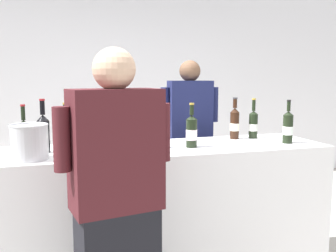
% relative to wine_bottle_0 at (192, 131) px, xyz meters
% --- Properties ---
extents(wall_back, '(8.00, 0.10, 2.80)m').
position_rel_wine_bottle_0_xyz_m(wall_back, '(-0.16, 2.67, 0.27)').
color(wall_back, white).
rests_on(wall_back, ground_plane).
extents(counter, '(2.33, 0.67, 1.02)m').
position_rel_wine_bottle_0_xyz_m(counter, '(-0.16, 0.07, -0.62)').
color(counter, white).
rests_on(counter, ground_plane).
extents(wine_bottle_0, '(0.08, 0.08, 0.32)m').
position_rel_wine_bottle_0_xyz_m(wine_bottle_0, '(0.00, 0.00, 0.00)').
color(wine_bottle_0, black).
rests_on(wine_bottle_0, counter).
extents(wine_bottle_1, '(0.08, 0.08, 0.31)m').
position_rel_wine_bottle_0_xyz_m(wine_bottle_1, '(-0.37, -0.13, 0.01)').
color(wine_bottle_1, black).
rests_on(wine_bottle_1, counter).
extents(wine_bottle_2, '(0.08, 0.08, 0.30)m').
position_rel_wine_bottle_0_xyz_m(wine_bottle_2, '(-0.50, 0.23, 0.00)').
color(wine_bottle_2, black).
rests_on(wine_bottle_2, counter).
extents(wine_bottle_3, '(0.07, 0.07, 0.34)m').
position_rel_wine_bottle_0_xyz_m(wine_bottle_3, '(0.46, 0.25, 0.01)').
color(wine_bottle_3, black).
rests_on(wine_bottle_3, counter).
extents(wine_bottle_4, '(0.08, 0.08, 0.36)m').
position_rel_wine_bottle_0_xyz_m(wine_bottle_4, '(-1.00, 0.10, 0.02)').
color(wine_bottle_4, black).
rests_on(wine_bottle_4, counter).
extents(wine_bottle_5, '(0.07, 0.07, 0.32)m').
position_rel_wine_bottle_0_xyz_m(wine_bottle_5, '(-0.85, 0.23, 0.00)').
color(wine_bottle_5, black).
rests_on(wine_bottle_5, counter).
extents(wine_bottle_6, '(0.08, 0.08, 0.33)m').
position_rel_wine_bottle_0_xyz_m(wine_bottle_6, '(0.76, -0.05, 0.01)').
color(wine_bottle_6, black).
rests_on(wine_bottle_6, counter).
extents(wine_bottle_7, '(0.07, 0.07, 0.33)m').
position_rel_wine_bottle_0_xyz_m(wine_bottle_7, '(0.62, 0.23, 0.00)').
color(wine_bottle_7, black).
rests_on(wine_bottle_7, counter).
extents(wine_bottle_8, '(0.07, 0.07, 0.32)m').
position_rel_wine_bottle_0_xyz_m(wine_bottle_8, '(-1.12, 0.13, 0.00)').
color(wine_bottle_8, black).
rests_on(wine_bottle_8, counter).
extents(wine_bottle_9, '(0.08, 0.08, 0.33)m').
position_rel_wine_bottle_0_xyz_m(wine_bottle_9, '(-0.45, 0.08, 0.00)').
color(wine_bottle_9, black).
rests_on(wine_bottle_9, counter).
extents(wine_bottle_10, '(0.08, 0.08, 0.31)m').
position_rel_wine_bottle_0_xyz_m(wine_bottle_10, '(-0.71, 0.24, -0.00)').
color(wine_bottle_10, black).
rests_on(wine_bottle_10, counter).
extents(wine_bottle_11, '(0.07, 0.07, 0.31)m').
position_rel_wine_bottle_0_xyz_m(wine_bottle_11, '(-0.74, -0.03, -0.00)').
color(wine_bottle_11, black).
rests_on(wine_bottle_11, counter).
extents(wine_glass, '(0.07, 0.07, 0.18)m').
position_rel_wine_bottle_0_xyz_m(wine_glass, '(-0.23, 0.04, 0.01)').
color(wine_glass, silver).
rests_on(wine_glass, counter).
extents(ice_bucket, '(0.23, 0.23, 0.22)m').
position_rel_wine_bottle_0_xyz_m(ice_bucket, '(-1.08, -0.10, -0.00)').
color(ice_bucket, silver).
rests_on(ice_bucket, counter).
extents(person_server, '(0.54, 0.27, 1.67)m').
position_rel_wine_bottle_0_xyz_m(person_server, '(0.26, 0.75, -0.32)').
color(person_server, black).
rests_on(person_server, ground_plane).
extents(person_guest, '(0.59, 0.31, 1.66)m').
position_rel_wine_bottle_0_xyz_m(person_guest, '(-0.64, -0.65, -0.33)').
color(person_guest, black).
rests_on(person_guest, ground_plane).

